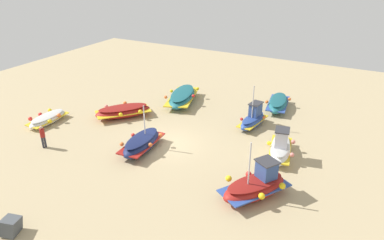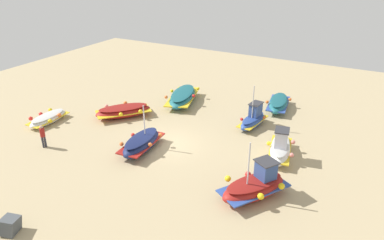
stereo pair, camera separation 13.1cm
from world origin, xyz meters
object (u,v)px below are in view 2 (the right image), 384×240
object	(u,v)px
fishing_boat_2	(183,97)
fishing_boat_7	(48,118)
fishing_boat_4	(255,186)
person_walking	(43,135)
fishing_boat_0	(123,111)
fishing_boat_1	(253,119)
fishing_boat_5	(280,148)
fishing_boat_3	(142,143)
fishing_boat_6	(278,104)

from	to	relation	value
fishing_boat_2	fishing_boat_7	world-z (taller)	fishing_boat_2
fishing_boat_4	person_walking	size ratio (longest dim) A/B	2.61
fishing_boat_0	fishing_boat_1	bearing A→B (deg)	148.71
fishing_boat_5	person_walking	size ratio (longest dim) A/B	2.44
fishing_boat_2	fishing_boat_1	bearing A→B (deg)	61.42
fishing_boat_3	fishing_boat_4	bearing A→B (deg)	77.57
fishing_boat_3	fishing_boat_5	bearing A→B (deg)	108.69
fishing_boat_2	person_walking	xyz separation A→B (m)	(4.28, 11.53, 0.39)
fishing_boat_5	fishing_boat_3	bearing A→B (deg)	-78.24
fishing_boat_1	fishing_boat_3	distance (m)	8.85
fishing_boat_4	fishing_boat_2	bearing A→B (deg)	77.63
fishing_boat_2	fishing_boat_3	bearing A→B (deg)	-3.86
fishing_boat_4	person_walking	world-z (taller)	fishing_boat_4
fishing_boat_1	fishing_boat_6	xyz separation A→B (m)	(-0.74, -4.21, -0.08)
fishing_boat_5	fishing_boat_6	size ratio (longest dim) A/B	0.95
fishing_boat_0	fishing_boat_2	size ratio (longest dim) A/B	0.83
fishing_boat_5	fishing_boat_4	bearing A→B (deg)	-11.83
fishing_boat_4	person_walking	distance (m)	14.56
fishing_boat_0	fishing_boat_7	xyz separation A→B (m)	(4.46, 3.73, -0.12)
fishing_boat_2	fishing_boat_3	xyz separation A→B (m)	(-1.82, 8.71, 0.01)
fishing_boat_6	person_walking	size ratio (longest dim) A/B	2.56
fishing_boat_1	fishing_boat_5	world-z (taller)	fishing_boat_1
fishing_boat_3	fishing_boat_7	size ratio (longest dim) A/B	1.13
fishing_boat_4	fishing_boat_1	bearing A→B (deg)	52.02
fishing_boat_2	fishing_boat_5	xyz separation A→B (m)	(-10.22, 5.14, 0.10)
fishing_boat_2	fishing_boat_4	distance (m)	14.20
fishing_boat_1	fishing_boat_4	world-z (taller)	fishing_boat_4
fishing_boat_3	fishing_boat_6	distance (m)	12.81
fishing_boat_5	person_walking	bearing A→B (deg)	-77.51
fishing_boat_2	fishing_boat_7	bearing A→B (deg)	-55.39
fishing_boat_4	person_walking	xyz separation A→B (m)	(14.46, 1.63, 0.30)
fishing_boat_6	fishing_boat_3	bearing A→B (deg)	-36.55
fishing_boat_2	fishing_boat_4	xyz separation A→B (m)	(-10.18, 9.90, 0.09)
fishing_boat_4	fishing_boat_5	bearing A→B (deg)	31.28
fishing_boat_1	fishing_boat_5	xyz separation A→B (m)	(-3.09, 3.50, 0.05)
fishing_boat_1	fishing_boat_3	size ratio (longest dim) A/B	0.85
fishing_boat_7	person_walking	world-z (taller)	person_walking
fishing_boat_2	fishing_boat_0	bearing A→B (deg)	-44.63
fishing_boat_3	fishing_boat_5	xyz separation A→B (m)	(-8.40, -3.57, 0.09)
fishing_boat_2	person_walking	size ratio (longest dim) A/B	3.36
fishing_boat_1	fishing_boat_7	bearing A→B (deg)	123.89
fishing_boat_0	fishing_boat_1	size ratio (longest dim) A/B	1.35
fishing_boat_1	person_walking	bearing A→B (deg)	138.70
fishing_boat_0	fishing_boat_7	bearing A→B (deg)	-9.73
fishing_boat_0	fishing_boat_2	distance (m)	5.61
fishing_boat_0	fishing_boat_6	size ratio (longest dim) A/B	1.09
fishing_boat_6	fishing_boat_4	bearing A→B (deg)	2.12
fishing_boat_0	fishing_boat_6	distance (m)	12.97
fishing_boat_1	fishing_boat_6	bearing A→B (deg)	-2.21
fishing_boat_5	person_walking	xyz separation A→B (m)	(14.51, 6.39, 0.29)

